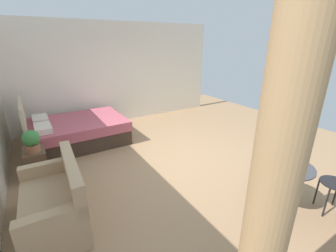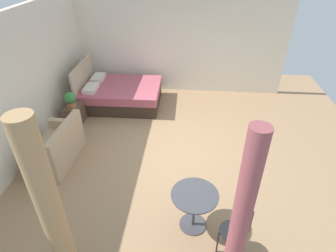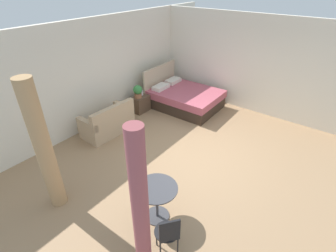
% 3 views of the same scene
% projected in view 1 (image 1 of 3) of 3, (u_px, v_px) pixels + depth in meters
% --- Properties ---
extents(ground_plane, '(9.27, 9.16, 0.02)m').
position_uv_depth(ground_plane, '(177.00, 160.00, 4.80)').
color(ground_plane, '#9E7A56').
extents(wall_right, '(0.12, 6.16, 2.89)m').
position_uv_depth(wall_right, '(120.00, 73.00, 6.81)').
color(wall_right, silver).
rests_on(wall_right, ground).
extents(bed, '(1.67, 2.18, 1.21)m').
position_uv_depth(bed, '(76.00, 131.00, 5.49)').
color(bed, '#38281E').
rests_on(bed, ground).
extents(couch, '(1.40, 0.79, 0.89)m').
position_uv_depth(couch, '(56.00, 203.00, 3.06)').
color(couch, tan).
rests_on(couch, ground).
extents(nightstand, '(0.55, 0.36, 0.51)m').
position_uv_depth(nightstand, '(36.00, 162.00, 4.19)').
color(nightstand, brown).
rests_on(nightstand, ground).
extents(potted_plant, '(0.28, 0.28, 0.40)m').
position_uv_depth(potted_plant, '(31.00, 141.00, 3.95)').
color(potted_plant, '#935B3D').
rests_on(potted_plant, nightstand).
extents(vase, '(0.08, 0.08, 0.15)m').
position_uv_depth(vase, '(30.00, 144.00, 4.15)').
color(vase, silver).
rests_on(vase, nightstand).
extents(balcony_table, '(0.73, 0.73, 0.71)m').
position_uv_depth(balcony_table, '(284.00, 178.00, 3.26)').
color(balcony_table, '#3F3F44').
rests_on(balcony_table, ground).
extents(curtain_right, '(0.29, 0.29, 2.54)m').
position_uv_depth(curtain_right, '(267.00, 221.00, 1.44)').
color(curtain_right, tan).
rests_on(curtain_right, ground).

